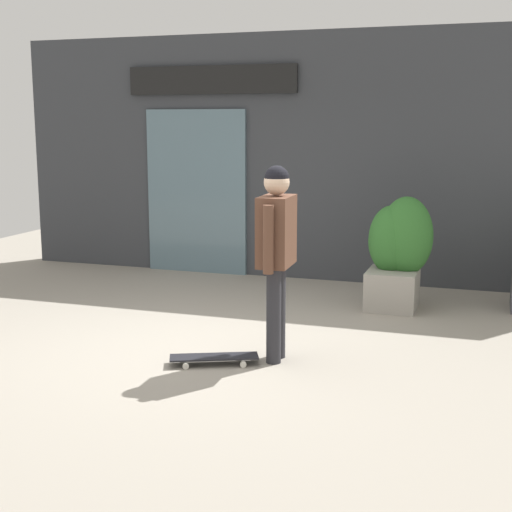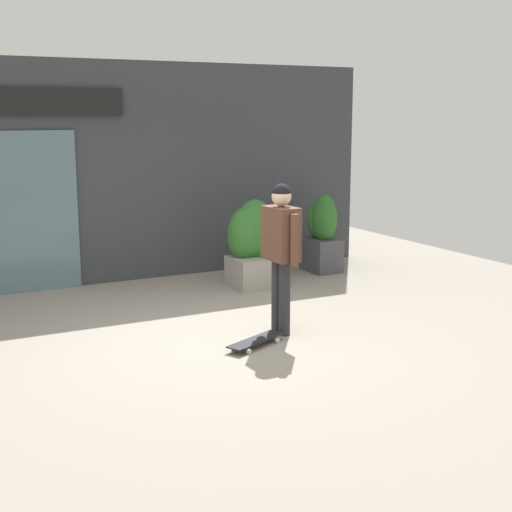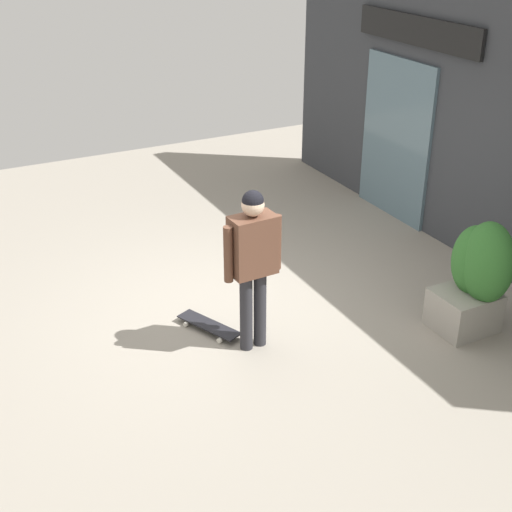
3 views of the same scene
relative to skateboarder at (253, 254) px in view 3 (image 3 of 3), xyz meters
name	(u,v)px [view 3 (image 3 of 3)]	position (x,y,z in m)	size (l,w,h in m)	color
ground_plane	(237,309)	(-0.73, 0.16, -1.06)	(12.00, 12.00, 0.00)	gray
building_facade	(479,130)	(-0.78, 3.50, 0.55)	(8.05, 0.31, 3.23)	#383A3F
skateboarder	(253,254)	(0.00, 0.00, 0.00)	(0.28, 0.63, 1.72)	#28282D
skateboard	(209,325)	(-0.47, -0.29, -1.00)	(0.78, 0.49, 0.08)	black
planter_box_right	(477,272)	(0.74, 2.24, -0.39)	(0.72, 0.65, 1.27)	gray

